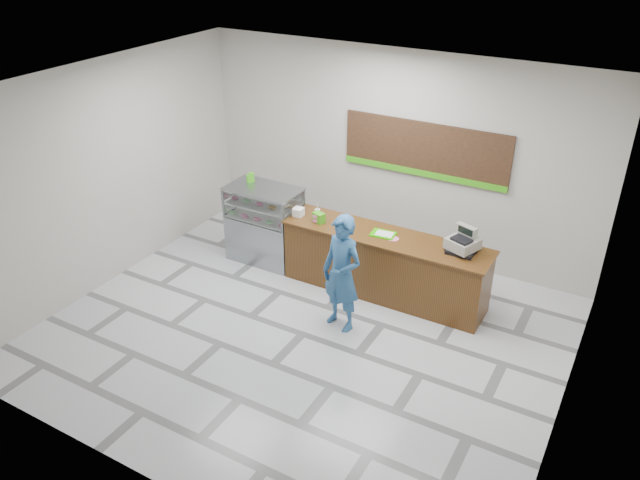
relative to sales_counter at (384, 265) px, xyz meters
The scene contains 16 objects.
floor 1.72m from the sales_counter, 109.54° to the right, with size 7.00×7.00×0.00m, color silver.
back_wall 1.98m from the sales_counter, 110.77° to the left, with size 7.00×7.00×0.00m, color #BBB6AC.
ceiling 3.41m from the sales_counter, 109.54° to the right, with size 7.00×7.00×0.00m, color silver.
sales_counter is the anchor object (origin of this frame).
display_case 2.23m from the sales_counter, behind, with size 1.22×0.72×1.33m.
menu_board 2.00m from the sales_counter, 90.00° to the left, with size 2.80×0.06×0.90m.
cash_register 1.33m from the sales_counter, ahead, with size 0.50×0.51×0.37m.
card_terminal 1.11m from the sales_counter, ahead, with size 0.08×0.15×0.04m, color black.
serving_tray 0.53m from the sales_counter, 169.09° to the left, with size 0.39×0.30×0.02m.
napkin_box 1.61m from the sales_counter, behind, with size 0.16×0.16×0.13m, color white.
straw_cup 1.35m from the sales_counter, behind, with size 0.09×0.09×0.13m, color silver.
promo_box 1.26m from the sales_counter, behind, with size 0.18×0.12×0.16m, color #3DAB16.
donut_decal 0.53m from the sales_counter, 15.46° to the right, with size 0.17×0.17×0.00m, color pink.
green_cup_left 2.72m from the sales_counter, behind, with size 0.08×0.08×0.13m, color #3DAB16.
green_cup_right 2.70m from the sales_counter, behind, with size 0.10×0.10×0.15m, color #3DAB16.
customer 1.15m from the sales_counter, 99.40° to the right, with size 0.64×0.42×1.76m, color #2B5D8F.
Camera 1 is at (3.78, -6.16, 5.43)m, focal length 35.00 mm.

